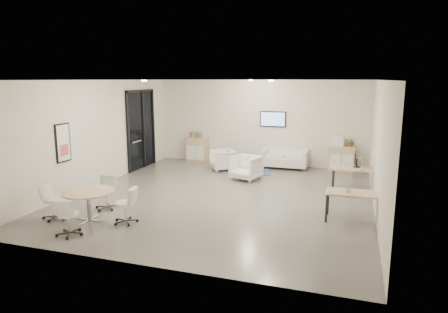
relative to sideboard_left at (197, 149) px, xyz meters
name	(u,v)px	position (x,y,z in m)	size (l,w,h in m)	color
room_shell	(223,139)	(2.48, -4.26, 1.13)	(9.60, 10.60, 4.80)	#5B5852
glass_door	(141,127)	(-1.47, -1.75, 1.03)	(0.09, 1.90, 2.85)	black
artwork	(63,143)	(-1.49, -5.86, 1.08)	(0.05, 0.54, 1.04)	black
wall_tv	(273,119)	(2.98, 0.21, 1.28)	(0.98, 0.06, 0.58)	black
ceiling_spots	(225,81)	(2.28, -3.42, 2.71)	(3.14, 4.14, 0.03)	#FFEAC6
sideboard_left	(197,149)	(0.00, 0.00, 0.00)	(0.84, 0.43, 0.94)	tan
sideboard_right	(342,158)	(5.53, 0.00, -0.02)	(0.90, 0.44, 0.90)	tan
books	(196,135)	(-0.04, 0.00, 0.58)	(0.48, 0.14, 0.22)	red
printer	(338,141)	(5.36, 0.00, 0.59)	(0.54, 0.47, 0.34)	white
loveseat	(285,159)	(3.54, -0.17, -0.14)	(1.63, 0.83, 0.61)	beige
blue_rug	(247,172)	(2.40, -1.28, -0.46)	(1.51, 1.01, 0.01)	#2E428D
armchair_left	(223,159)	(1.46, -1.20, -0.06)	(0.79, 0.74, 0.81)	beige
armchair_right	(246,166)	(2.63, -2.28, -0.03)	(0.85, 0.79, 0.87)	beige
desk_rear	(356,171)	(6.02, -2.70, 0.16)	(1.36, 0.71, 0.70)	tan
desk_front	(355,195)	(6.01, -5.25, 0.15)	(1.32, 0.68, 0.69)	tan
monitor	(355,159)	(5.98, -2.55, 0.47)	(0.20, 0.50, 0.44)	black
round_table	(88,195)	(0.19, -7.13, 0.16)	(1.16, 1.16, 0.71)	tan
meeting_chairs	(89,204)	(0.19, -7.13, -0.06)	(2.39, 2.39, 0.82)	white
plant_cabinet	(352,143)	(5.84, 0.02, 0.55)	(0.27, 0.31, 0.24)	#3F7F3F
plant_floor	(70,199)	(-1.22, -6.08, -0.40)	(0.16, 0.30, 0.13)	#3F7F3F
cup	(348,190)	(5.84, -5.33, 0.28)	(0.12, 0.10, 0.12)	white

